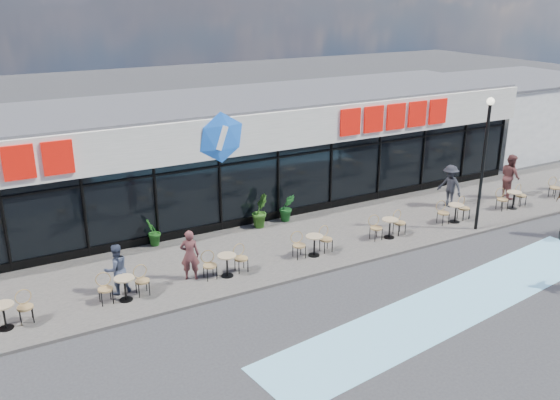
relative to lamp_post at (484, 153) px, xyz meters
name	(u,v)px	position (x,y,z in m)	size (l,w,h in m)	color
ground	(317,313)	(-8.67, -2.30, -3.14)	(120.00, 120.00, 0.00)	#28282B
sidewalk	(249,254)	(-8.67, 2.20, -3.09)	(44.00, 5.00, 0.10)	#534F49
bike_lane	(457,302)	(-4.67, -3.80, -3.13)	(14.00, 2.20, 0.01)	#75BADD
building	(192,156)	(-8.67, 7.63, -0.80)	(30.60, 6.57, 4.75)	black
neighbour_building	(514,112)	(11.83, 8.70, -1.07)	(9.20, 7.20, 4.11)	white
lamp_post	(484,153)	(0.00, 0.00, 0.00)	(0.28, 0.28, 5.10)	black
bistro_set_1	(4,312)	(-16.68, 1.02, -2.58)	(1.54, 0.62, 0.90)	tan
bistro_set_2	(124,285)	(-13.38, 1.02, -2.58)	(1.54, 0.62, 0.90)	tan
bistro_set_3	(226,262)	(-10.08, 1.02, -2.58)	(1.54, 0.62, 0.90)	tan
bistro_set_4	(313,242)	(-6.78, 1.02, -2.58)	(1.54, 0.62, 0.90)	tan
bistro_set_5	(388,225)	(-3.49, 1.02, -2.58)	(1.54, 0.62, 0.90)	tan
bistro_set_6	(454,211)	(-0.19, 1.02, -2.58)	(1.54, 0.62, 0.90)	tan
bistro_set_7	(512,197)	(3.11, 1.02, -2.58)	(1.54, 0.62, 0.90)	tan
potted_plant_left	(153,232)	(-11.44, 4.41, -2.51)	(0.58, 0.47, 1.05)	#1A5017
potted_plant_mid	(287,207)	(-6.00, 4.27, -2.47)	(0.62, 0.50, 1.13)	#17521C
potted_plant_right	(260,211)	(-7.23, 4.25, -2.39)	(0.72, 0.58, 1.30)	#275217
patron_left	(190,255)	(-11.18, 1.32, -2.20)	(0.61, 0.40, 1.67)	#502929
patron_right	(116,269)	(-13.47, 1.49, -2.24)	(0.78, 0.60, 1.60)	#323A4E
pedestrian_a	(450,186)	(0.90, 2.45, -2.13)	(1.17, 0.68, 1.82)	black
pedestrian_b	(510,176)	(4.06, 2.03, -2.05)	(0.96, 0.75, 1.97)	#552C2B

